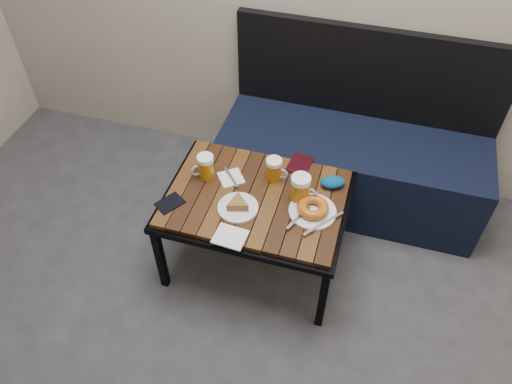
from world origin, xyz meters
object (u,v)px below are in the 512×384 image
(cafe_table, at_px, (256,203))
(passport_burgundy, at_px, (300,164))
(passport_navy, at_px, (170,203))
(beer_mug_left, at_px, (205,167))
(plate_pie, at_px, (238,206))
(beer_mug_centre, at_px, (274,170))
(plate_bagel, at_px, (313,209))
(beer_mug_right, at_px, (301,189))
(bench, at_px, (351,161))
(knit_pouch, at_px, (333,182))

(cafe_table, height_order, passport_burgundy, passport_burgundy)
(passport_burgundy, bearing_deg, passport_navy, -133.59)
(beer_mug_left, distance_m, plate_pie, 0.26)
(cafe_table, distance_m, passport_burgundy, 0.30)
(beer_mug_centre, relative_size, plate_bagel, 0.46)
(beer_mug_right, bearing_deg, plate_bagel, -32.59)
(bench, height_order, beer_mug_left, bench)
(plate_bagel, xyz_separation_m, passport_navy, (-0.63, -0.13, -0.02))
(cafe_table, height_order, passport_navy, passport_navy)
(beer_mug_left, bearing_deg, bench, -176.34)
(knit_pouch, bearing_deg, plate_bagel, -105.91)
(beer_mug_centre, height_order, beer_mug_right, beer_mug_right)
(plate_pie, height_order, knit_pouch, plate_pie)
(beer_mug_left, xyz_separation_m, beer_mug_centre, (0.31, 0.07, -0.00))
(beer_mug_left, distance_m, knit_pouch, 0.59)
(passport_navy, xyz_separation_m, passport_burgundy, (0.50, 0.41, 0.00))
(cafe_table, bearing_deg, beer_mug_left, 167.29)
(passport_burgundy, bearing_deg, plate_bagel, -59.65)
(bench, relative_size, passport_burgundy, 9.75)
(passport_navy, bearing_deg, beer_mug_right, 51.30)
(beer_mug_left, bearing_deg, plate_bagel, 135.35)
(cafe_table, distance_m, plate_bagel, 0.28)
(plate_pie, bearing_deg, beer_mug_right, 27.22)
(cafe_table, height_order, beer_mug_left, beer_mug_left)
(bench, xyz_separation_m, knit_pouch, (-0.05, -0.42, 0.22))
(plate_bagel, bearing_deg, bench, 79.84)
(plate_pie, bearing_deg, plate_bagel, 12.00)
(bench, xyz_separation_m, cafe_table, (-0.38, -0.58, 0.16))
(passport_burgundy, bearing_deg, beer_mug_right, -69.83)
(beer_mug_right, distance_m, plate_pie, 0.29)
(plate_bagel, distance_m, passport_navy, 0.64)
(bench, xyz_separation_m, beer_mug_right, (-0.18, -0.54, 0.27))
(beer_mug_left, bearing_deg, cafe_table, 131.81)
(plate_pie, relative_size, passport_burgundy, 1.27)
(passport_navy, bearing_deg, knit_pouch, 57.53)
(passport_navy, height_order, knit_pouch, knit_pouch)
(beer_mug_right, xyz_separation_m, passport_navy, (-0.56, -0.19, -0.07))
(beer_mug_centre, distance_m, plate_bagel, 0.27)
(cafe_table, relative_size, passport_navy, 7.02)
(bench, relative_size, plate_pie, 7.68)
(beer_mug_centre, bearing_deg, passport_navy, -138.83)
(bench, xyz_separation_m, passport_navy, (-0.74, -0.73, 0.20))
(plate_pie, relative_size, plate_bagel, 0.71)
(bench, distance_m, beer_mug_centre, 0.61)
(cafe_table, relative_size, passport_burgundy, 5.85)
(beer_mug_right, xyz_separation_m, plate_pie, (-0.25, -0.13, -0.05))
(beer_mug_left, relative_size, knit_pouch, 1.08)
(beer_mug_right, distance_m, plate_bagel, 0.10)
(beer_mug_left, height_order, passport_navy, beer_mug_left)
(bench, bearing_deg, plate_bagel, -100.16)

